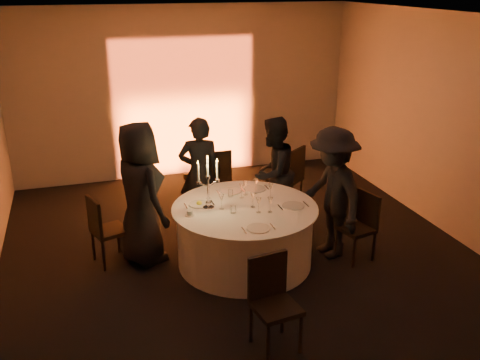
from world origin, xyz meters
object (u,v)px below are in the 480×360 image
object	(u,v)px
chair_back_left	(215,178)
guest_back_left	(200,173)
coffee_cup	(190,213)
candelabra	(208,190)
guest_right	(332,193)
chair_front	(272,297)
chair_back_right	(290,175)
banquet_table	(245,235)
guest_left	(140,194)
chair_left	(104,227)
chair_right	(361,223)
guest_back_right	(273,173)

from	to	relation	value
chair_back_left	guest_back_left	xyz separation A→B (m)	(-0.30, -0.32, 0.22)
coffee_cup	candelabra	bearing A→B (deg)	26.31
chair_back_left	guest_right	xyz separation A→B (m)	(1.10, -1.64, 0.27)
chair_front	guest_back_left	size ratio (longest dim) A/B	0.58
guest_back_left	chair_back_right	bearing A→B (deg)	-160.29
banquet_table	coffee_cup	distance (m)	0.82
guest_left	chair_left	bearing A→B (deg)	64.67
chair_right	candelabra	bearing A→B (deg)	-115.42
banquet_table	chair_back_right	distance (m)	1.83
banquet_table	candelabra	bearing A→B (deg)	169.45
chair_right	guest_right	xyz separation A→B (m)	(-0.32, 0.21, 0.36)
guest_left	candelabra	size ratio (longest dim) A/B	2.64
guest_right	guest_left	bearing A→B (deg)	-109.60
coffee_cup	chair_left	bearing A→B (deg)	150.61
banquet_table	chair_back_left	world-z (taller)	chair_back_left
guest_back_left	guest_left	bearing A→B (deg)	51.50
chair_front	guest_right	size ratio (longest dim) A/B	0.55
chair_back_right	chair_front	world-z (taller)	chair_back_right
chair_back_right	guest_back_right	world-z (taller)	guest_back_right
guest_right	candelabra	size ratio (longest dim) A/B	2.49
guest_back_left	coffee_cup	xyz separation A→B (m)	(-0.42, -1.26, -0.02)
chair_back_left	chair_back_right	world-z (taller)	chair_back_left
chair_right	guest_left	size ratio (longest dim) A/B	0.49
banquet_table	chair_front	xyz separation A→B (m)	(-0.24, -1.61, 0.15)
candelabra	chair_left	bearing A→B (deg)	161.20
chair_back_left	guest_back_left	world-z (taller)	guest_back_left
chair_back_right	chair_left	bearing A→B (deg)	-20.45
chair_front	coffee_cup	world-z (taller)	chair_front
chair_front	guest_back_right	world-z (taller)	guest_back_right
chair_front	candelabra	bearing A→B (deg)	88.95
banquet_table	guest_right	world-z (taller)	guest_right
guest_back_left	guest_back_right	distance (m)	1.04
chair_back_left	guest_right	bearing A→B (deg)	123.30
chair_back_right	chair_right	distance (m)	1.73
banquet_table	chair_back_left	distance (m)	1.55
guest_left	coffee_cup	world-z (taller)	guest_left
chair_back_left	guest_left	bearing A→B (deg)	40.22
chair_right	guest_back_left	xyz separation A→B (m)	(-1.73, 1.53, 0.32)
chair_front	guest_back_left	distance (m)	2.84
chair_back_left	guest_back_left	distance (m)	0.49
guest_back_right	chair_front	bearing A→B (deg)	31.91
chair_right	guest_back_left	world-z (taller)	guest_back_left
chair_back_left	candelabra	world-z (taller)	candelabra
guest_back_left	guest_right	size ratio (longest dim) A/B	0.95
guest_back_left	candelabra	bearing A→B (deg)	94.79
chair_back_left	guest_left	xyz separation A→B (m)	(-1.23, -1.06, 0.32)
chair_back_right	guest_back_right	distance (m)	0.68
chair_back_right	chair_front	size ratio (longest dim) A/B	1.07
candelabra	banquet_table	bearing A→B (deg)	-10.55
chair_left	banquet_table	bearing A→B (deg)	-124.87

